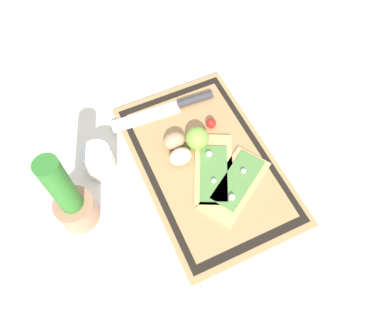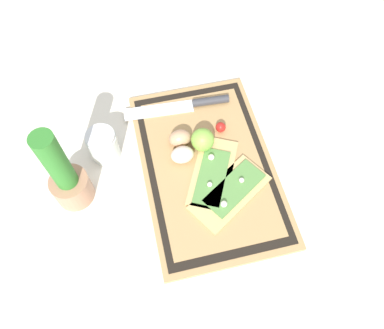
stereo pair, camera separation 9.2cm
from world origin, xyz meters
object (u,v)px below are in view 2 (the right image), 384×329
at_px(herb_pot, 66,179).
at_px(cherry_tomato_red, 221,127).
at_px(egg_brown, 180,138).
at_px(knife, 194,104).
at_px(sauce_jar, 104,146).
at_px(egg_pink, 182,155).
at_px(lime, 204,139).
at_px(pizza_slice_near, 231,192).
at_px(pizza_slice_far, 212,173).

bearing_deg(herb_pot, cherry_tomato_red, -76.34).
distance_m(egg_brown, cherry_tomato_red, 0.11).
distance_m(knife, sauce_jar, 0.27).
height_order(knife, herb_pot, herb_pot).
relative_size(egg_pink, cherry_tomato_red, 2.12).
bearing_deg(egg_pink, herb_pot, 96.46).
xyz_separation_m(cherry_tomato_red, sauce_jar, (0.01, 0.31, 0.01)).
bearing_deg(herb_pot, egg_brown, -73.90).
distance_m(knife, lime, 0.13).
bearing_deg(herb_pot, egg_pink, -83.54).
bearing_deg(sauce_jar, egg_pink, -110.44).
bearing_deg(lime, pizza_slice_near, -167.76).
height_order(pizza_slice_far, egg_pink, egg_pink).
xyz_separation_m(knife, lime, (-0.13, 0.01, 0.02)).
bearing_deg(egg_pink, sauce_jar, 69.56).
relative_size(knife, cherry_tomato_red, 10.66).
bearing_deg(sauce_jar, cherry_tomato_red, -91.16).
height_order(pizza_slice_far, cherry_tomato_red, cherry_tomato_red).
bearing_deg(egg_brown, cherry_tomato_red, -82.62).
height_order(pizza_slice_far, sauce_jar, sauce_jar).
xyz_separation_m(lime, cherry_tomato_red, (0.04, -0.06, -0.02)).
distance_m(pizza_slice_near, egg_brown, 0.19).
relative_size(cherry_tomato_red, herb_pot, 0.11).
xyz_separation_m(pizza_slice_far, lime, (0.09, 0.00, 0.02)).
bearing_deg(cherry_tomato_red, pizza_slice_far, 156.29).
height_order(lime, cherry_tomato_red, lime).
bearing_deg(knife, herb_pot, 119.15).
xyz_separation_m(knife, cherry_tomato_red, (-0.10, -0.05, 0.01)).
xyz_separation_m(pizza_slice_near, egg_pink, (0.12, 0.09, 0.02)).
distance_m(egg_brown, sauce_jar, 0.19).
bearing_deg(lime, herb_pot, 99.75).
height_order(egg_pink, sauce_jar, sauce_jar).
height_order(pizza_slice_near, herb_pot, herb_pot).
distance_m(pizza_slice_near, knife, 0.28).
relative_size(egg_brown, egg_pink, 1.00).
bearing_deg(sauce_jar, lime, -99.87).
bearing_deg(cherry_tomato_red, egg_brown, 97.38).
distance_m(egg_pink, herb_pot, 0.28).
bearing_deg(pizza_slice_far, lime, 0.88).
bearing_deg(egg_pink, pizza_slice_far, -133.09).
relative_size(pizza_slice_near, sauce_jar, 2.59).
relative_size(pizza_slice_near, pizza_slice_far, 1.01).
bearing_deg(egg_brown, pizza_slice_far, -151.83).
relative_size(lime, cherry_tomato_red, 2.19).
bearing_deg(lime, pizza_slice_far, -179.12).
distance_m(egg_brown, egg_pink, 0.05).
bearing_deg(lime, cherry_tomato_red, -56.02).
xyz_separation_m(pizza_slice_far, egg_pink, (0.06, 0.06, 0.02)).
bearing_deg(cherry_tomato_red, knife, 27.12).
relative_size(pizza_slice_far, knife, 0.76).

